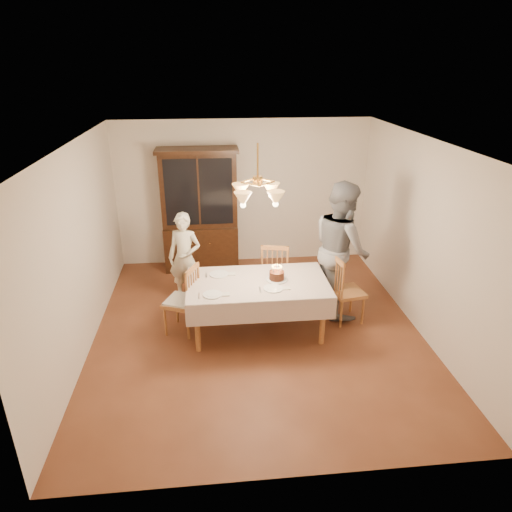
{
  "coord_description": "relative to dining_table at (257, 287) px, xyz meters",
  "views": [
    {
      "loc": [
        -0.58,
        -5.48,
        3.51
      ],
      "look_at": [
        0.0,
        0.2,
        1.05
      ],
      "focal_mm": 32.0,
      "sensor_mm": 36.0,
      "label": 1
    }
  ],
  "objects": [
    {
      "name": "place_setting_near_right",
      "position": [
        0.2,
        -0.23,
        0.08
      ],
      "size": [
        0.4,
        0.25,
        0.02
      ],
      "color": "white",
      "rests_on": "dining_table"
    },
    {
      "name": "elderly_woman",
      "position": [
        -1.02,
        1.01,
        0.03
      ],
      "size": [
        0.6,
        0.49,
        1.43
      ],
      "primitive_type": "imported",
      "rotation": [
        0.0,
        0.0,
        -0.31
      ],
      "color": "#F3ECCD",
      "rests_on": "ground"
    },
    {
      "name": "chandelier",
      "position": [
        -0.0,
        -0.0,
        1.29
      ],
      "size": [
        0.62,
        0.62,
        0.73
      ],
      "color": "#BF8C3F",
      "rests_on": "ground"
    },
    {
      "name": "birthday_cake",
      "position": [
        0.27,
        0.03,
        0.13
      ],
      "size": [
        0.3,
        0.3,
        0.21
      ],
      "color": "white",
      "rests_on": "dining_table"
    },
    {
      "name": "chair_left_end",
      "position": [
        -1.03,
        0.09,
        -0.23
      ],
      "size": [
        0.56,
        0.57,
        1.0
      ],
      "color": "#975A2C",
      "rests_on": "ground"
    },
    {
      "name": "dining_table",
      "position": [
        0.0,
        0.0,
        0.0
      ],
      "size": [
        1.9,
        1.1,
        0.76
      ],
      "color": "#975A2C",
      "rests_on": "ground"
    },
    {
      "name": "chair_far_side",
      "position": [
        0.36,
        0.83,
        -0.24
      ],
      "size": [
        0.52,
        0.5,
        1.0
      ],
      "color": "#975A2C",
      "rests_on": "ground"
    },
    {
      "name": "place_setting_far_left",
      "position": [
        -0.5,
        0.27,
        0.08
      ],
      "size": [
        0.41,
        0.27,
        0.02
      ],
      "color": "white",
      "rests_on": "dining_table"
    },
    {
      "name": "chair_right_end",
      "position": [
        1.3,
        0.15,
        -0.24
      ],
      "size": [
        0.49,
        0.51,
        1.0
      ],
      "color": "#975A2C",
      "rests_on": "ground"
    },
    {
      "name": "place_setting_near_left",
      "position": [
        -0.6,
        -0.32,
        0.08
      ],
      "size": [
        0.4,
        0.25,
        0.02
      ],
      "color": "white",
      "rests_on": "dining_table"
    },
    {
      "name": "room_shell",
      "position": [
        0.0,
        0.0,
        0.9
      ],
      "size": [
        5.0,
        5.0,
        5.0
      ],
      "color": "white",
      "rests_on": "ground"
    },
    {
      "name": "adult_in_grey",
      "position": [
        1.27,
        0.49,
        0.31
      ],
      "size": [
        0.86,
        1.05,
        1.98
      ],
      "primitive_type": "imported",
      "rotation": [
        0.0,
        0.0,
        1.69
      ],
      "color": "slate",
      "rests_on": "ground"
    },
    {
      "name": "china_hutch",
      "position": [
        -0.78,
        2.25,
        0.36
      ],
      "size": [
        1.38,
        0.54,
        2.16
      ],
      "color": "black",
      "rests_on": "ground"
    },
    {
      "name": "ground",
      "position": [
        0.0,
        0.0,
        -0.68
      ],
      "size": [
        5.0,
        5.0,
        0.0
      ],
      "primitive_type": "plane",
      "color": "#5D2E1A",
      "rests_on": "ground"
    }
  ]
}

